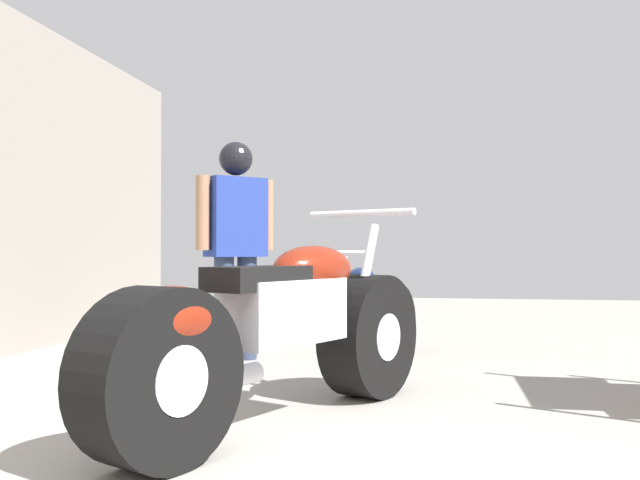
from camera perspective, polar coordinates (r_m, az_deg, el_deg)
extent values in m
plane|color=gray|center=(4.23, 3.31, -12.22)|extent=(16.35, 16.35, 0.00)
cylinder|color=black|center=(3.94, 4.08, -7.95)|extent=(0.52, 0.74, 0.69)
cylinder|color=silver|center=(3.94, 4.08, -7.95)|extent=(0.35, 0.35, 0.26)
cylinder|color=black|center=(2.72, -13.31, -11.08)|extent=(0.52, 0.74, 0.69)
cylinder|color=silver|center=(2.72, -13.31, -11.08)|extent=(0.35, 0.35, 0.26)
cube|color=silver|center=(3.27, -2.97, -5.94)|extent=(0.53, 0.74, 0.30)
ellipsoid|color=maroon|center=(3.45, -0.55, -2.44)|extent=(0.49, 0.63, 0.24)
cube|color=black|center=(3.11, -5.16, -3.20)|extent=(0.43, 0.57, 0.11)
ellipsoid|color=maroon|center=(2.72, -12.44, -6.46)|extent=(0.45, 0.55, 0.26)
cylinder|color=silver|center=(3.87, 3.75, -3.24)|extent=(0.16, 0.27, 0.63)
cylinder|color=silver|center=(3.84, 3.41, 2.24)|extent=(0.63, 0.32, 0.04)
cylinder|color=silver|center=(3.16, -8.87, -11.57)|extent=(0.34, 0.58, 0.10)
cylinder|color=black|center=(6.96, 2.26, -5.52)|extent=(0.39, 0.56, 0.55)
cylinder|color=silver|center=(6.96, 2.26, -5.52)|extent=(0.25, 0.26, 0.21)
cylinder|color=black|center=(5.80, 6.12, -6.43)|extent=(0.39, 0.56, 0.55)
cylinder|color=silver|center=(5.80, 6.12, -6.43)|extent=(0.25, 0.26, 0.21)
cube|color=silver|center=(6.36, 4.01, -4.56)|extent=(0.42, 0.58, 0.24)
ellipsoid|color=navy|center=(6.53, 3.45, -3.11)|extent=(0.39, 0.50, 0.19)
cube|color=black|center=(6.21, 4.50, -3.46)|extent=(0.35, 0.45, 0.09)
ellipsoid|color=navy|center=(5.82, 5.96, -4.72)|extent=(0.36, 0.44, 0.20)
cylinder|color=silver|center=(6.91, 2.35, -3.42)|extent=(0.13, 0.21, 0.50)
cylinder|color=silver|center=(6.87, 2.44, -1.01)|extent=(0.49, 0.26, 0.03)
cylinder|color=silver|center=(6.10, 3.78, -6.93)|extent=(0.27, 0.46, 0.08)
cylinder|color=#2D3851|center=(5.30, -6.11, -5.64)|extent=(0.21, 0.21, 0.79)
cylinder|color=#2D3851|center=(5.22, -8.01, -5.72)|extent=(0.21, 0.21, 0.79)
cube|color=navy|center=(5.25, -7.04, 1.89)|extent=(0.47, 0.47, 0.60)
cylinder|color=#9E7051|center=(5.38, -4.47, 2.08)|extent=(0.15, 0.15, 0.55)
cylinder|color=#9E7051|center=(5.13, -9.73, 2.24)|extent=(0.15, 0.15, 0.55)
sphere|color=black|center=(5.29, -7.03, 6.56)|extent=(0.22, 0.22, 0.22)
sphere|color=black|center=(5.29, -7.03, 6.74)|extent=(0.26, 0.26, 0.26)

